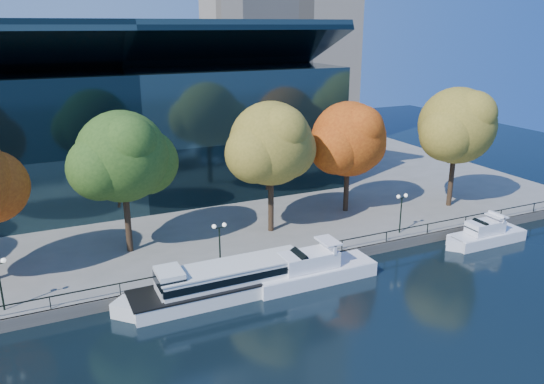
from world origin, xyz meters
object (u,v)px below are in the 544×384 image
lamp_1 (219,235)px  lamp_2 (401,204)px  tour_boat (222,281)px  tree_2 (124,158)px  tree_5 (458,127)px  cruiser_near (309,270)px  tree_3 (273,145)px  tree_4 (350,141)px  cruiser_far (484,234)px

lamp_1 → lamp_2: bearing=0.0°
tour_boat → lamp_2: (19.95, 3.10, 2.63)m
tree_2 → lamp_2: 26.64m
tree_5 → tree_2: bearing=176.2°
tour_boat → cruiser_near: size_ratio=1.40×
tree_2 → tree_3: 13.90m
tree_2 → lamp_2: tree_2 is taller
cruiser_near → lamp_1: (-6.62, 3.72, 2.90)m
tour_boat → tree_5: size_ratio=1.24×
cruiser_near → tree_5: size_ratio=0.89×
tree_4 → lamp_1: bearing=-156.1°
tree_5 → cruiser_near: bearing=-160.5°
cruiser_near → tour_boat: bearing=175.3°
tree_2 → tree_5: bearing=-3.8°
cruiser_near → cruiser_far: 19.75m
lamp_1 → lamp_2: (18.94, 0.00, 0.00)m
tree_3 → lamp_1: 11.32m
tree_4 → tree_5: size_ratio=0.90×
cruiser_far → tree_3: tree_3 is taller
cruiser_far → tree_3: 22.85m
cruiser_far → lamp_1: bearing=171.6°
tree_4 → lamp_2: (1.12, -7.90, -4.97)m
lamp_1 → tour_boat: bearing=-108.0°
tour_boat → lamp_2: 20.36m
cruiser_far → lamp_2: 8.91m
tour_boat → cruiser_near: bearing=-4.7°
tree_4 → lamp_1: tree_4 is taller
tree_4 → lamp_2: tree_4 is taller
tree_3 → tree_5: tree_5 is taller
tree_5 → lamp_1: bearing=-171.6°
tour_boat → lamp_1: (1.01, 3.10, 2.63)m
cruiser_near → lamp_1: size_ratio=2.97×
tree_2 → tree_5: 35.83m
cruiser_near → lamp_2: 13.19m
tree_3 → lamp_1: size_ratio=3.23×
tree_3 → lamp_2: (11.23, -5.92, -5.80)m
tour_boat → lamp_2: bearing=8.8°
tree_3 → tree_5: (21.88, -1.53, 0.29)m
cruiser_far → lamp_2: size_ratio=2.28×
tree_5 → lamp_2: tree_5 is taller
cruiser_far → tree_5: (3.22, 8.27, 9.12)m
tour_boat → lamp_1: lamp_1 is taller
cruiser_near → tree_4: bearing=46.0°
cruiser_near → lamp_1: bearing=150.7°
lamp_1 → lamp_2: 18.94m
tree_3 → tree_2: bearing=176.4°
cruiser_far → tree_5: bearing=68.7°
tree_3 → tree_4: 10.34m
cruiser_near → lamp_1: 8.13m
tree_2 → tree_4: (23.99, 1.11, -0.80)m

